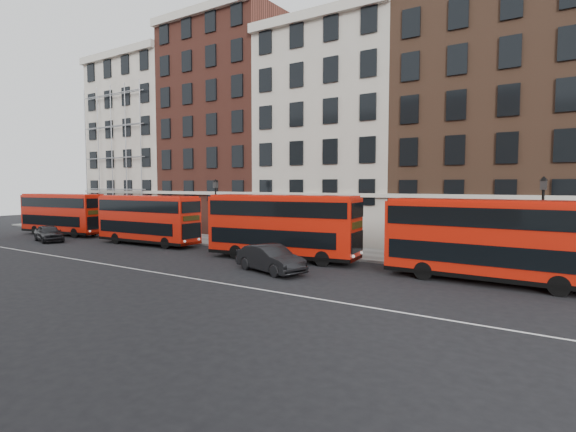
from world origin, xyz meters
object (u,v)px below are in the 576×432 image
Objects in this scene: bus_d at (487,239)px; car_front at (270,259)px; bus_c at (282,225)px; bus_a at (62,213)px; bus_b at (148,218)px; car_rear at (49,233)px.

car_front is at bearing -159.42° from bus_d.
bus_c is at bearing 42.37° from car_front.
bus_c is 2.20× the size of car_front.
bus_a is 2.09× the size of car_front.
bus_a is at bearing 177.38° from bus_b.
bus_d reaches higher than car_rear.
car_front is (28.34, -3.82, -1.41)m from bus_a.
bus_d reaches higher than bus_b.
car_rear is (-22.72, -3.41, -1.58)m from bus_c.
bus_a is 0.95× the size of bus_c.
bus_b is 0.97× the size of bus_d.
bus_c reaches higher than bus_b.
bus_d is (26.21, 0.00, 0.08)m from bus_b.
car_rear is at bearing -162.10° from bus_b.
bus_a is 28.63m from car_front.
bus_b is 0.94× the size of bus_c.
car_front is at bearing -72.00° from bus_c.
bus_a is 26.52m from bus_c.
bus_b is at bearing 172.49° from bus_c.
car_front reaches higher than car_rear.
bus_a reaches higher than car_rear.
bus_b is 13.60m from bus_c.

